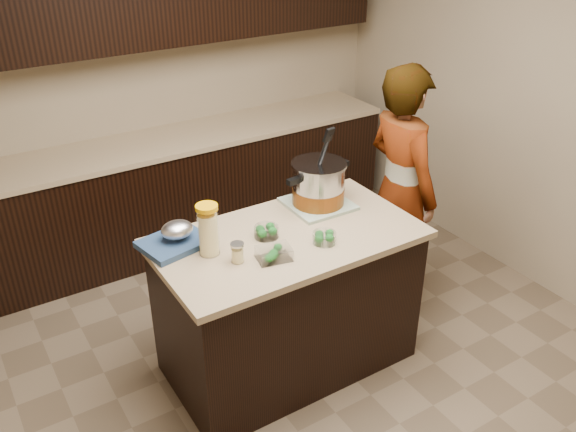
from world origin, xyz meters
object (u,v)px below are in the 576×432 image
(island, at_px, (288,301))
(stock_pot, at_px, (318,186))
(lemonade_pitcher, at_px, (208,232))
(person, at_px, (400,191))

(island, xyz_separation_m, stock_pot, (0.34, 0.20, 0.58))
(lemonade_pitcher, bearing_deg, stock_pot, 10.32)
(stock_pot, xyz_separation_m, person, (0.64, -0.02, -0.19))
(island, xyz_separation_m, person, (0.98, 0.19, 0.38))
(lemonade_pitcher, distance_m, person, 1.44)
(island, height_order, stock_pot, stock_pot)
(lemonade_pitcher, relative_size, person, 0.17)
(stock_pot, distance_m, person, 0.67)
(person, bearing_deg, lemonade_pitcher, 97.88)
(stock_pot, height_order, lemonade_pitcher, stock_pot)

